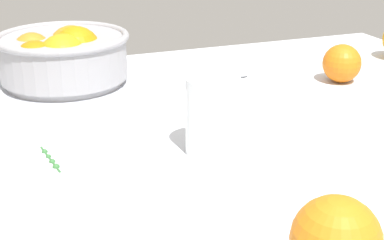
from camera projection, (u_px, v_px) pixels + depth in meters
ground_plane at (207, 156)px, 80.39cm from camera, size 123.23×100.06×3.00cm
fruit_bowl at (63, 56)px, 103.65cm from camera, size 23.52×23.52×10.67cm
juice_glass at (212, 120)px, 76.65cm from camera, size 7.14×7.14×10.27cm
loose_orange_0 at (336, 240)px, 51.05cm from camera, size 8.07×8.07×8.07cm
loose_orange_2 at (342, 63)px, 105.65cm from camera, size 6.94×6.94×6.94cm
spoon at (254, 75)px, 109.51cm from camera, size 12.90×6.92×1.00cm
herb_sprig_0 at (51, 158)px, 75.65cm from camera, size 1.59×8.64×0.93cm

